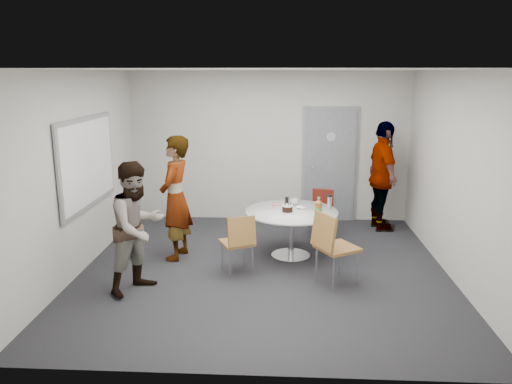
# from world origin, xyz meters

# --- Properties ---
(floor) EXTENTS (5.00, 5.00, 0.00)m
(floor) POSITION_xyz_m (0.00, 0.00, 0.00)
(floor) COLOR #242428
(floor) RESTS_ON ground
(ceiling) EXTENTS (5.00, 5.00, 0.00)m
(ceiling) POSITION_xyz_m (0.00, 0.00, 2.70)
(ceiling) COLOR silver
(ceiling) RESTS_ON wall_back
(wall_back) EXTENTS (5.00, 0.00, 5.00)m
(wall_back) POSITION_xyz_m (0.00, 2.50, 1.35)
(wall_back) COLOR beige
(wall_back) RESTS_ON floor
(wall_left) EXTENTS (0.00, 5.00, 5.00)m
(wall_left) POSITION_xyz_m (-2.50, 0.00, 1.35)
(wall_left) COLOR beige
(wall_left) RESTS_ON floor
(wall_right) EXTENTS (0.00, 5.00, 5.00)m
(wall_right) POSITION_xyz_m (2.50, 0.00, 1.35)
(wall_right) COLOR beige
(wall_right) RESTS_ON floor
(wall_front) EXTENTS (5.00, 0.00, 5.00)m
(wall_front) POSITION_xyz_m (0.00, -2.50, 1.35)
(wall_front) COLOR beige
(wall_front) RESTS_ON floor
(door) EXTENTS (1.02, 0.17, 2.12)m
(door) POSITION_xyz_m (1.10, 2.48, 1.03)
(door) COLOR slate
(door) RESTS_ON wall_back
(whiteboard) EXTENTS (0.04, 1.90, 1.25)m
(whiteboard) POSITION_xyz_m (-2.46, 0.20, 1.45)
(whiteboard) COLOR gray
(whiteboard) RESTS_ON wall_left
(table) EXTENTS (1.35, 1.35, 1.01)m
(table) POSITION_xyz_m (0.41, 0.52, 0.61)
(table) COLOR silver
(table) RESTS_ON floor
(chair_near_left) EXTENTS (0.54, 0.56, 0.84)m
(chair_near_left) POSITION_xyz_m (-0.33, -0.20, 0.51)
(chair_near_left) COLOR olive
(chair_near_left) RESTS_ON floor
(chair_near_right) EXTENTS (0.66, 0.64, 0.96)m
(chair_near_right) POSITION_xyz_m (0.87, -0.49, 0.59)
(chair_near_right) COLOR olive
(chair_near_right) RESTS_ON floor
(chair_far) EXTENTS (0.45, 0.48, 0.78)m
(chair_far) POSITION_xyz_m (0.90, 1.56, 0.47)
(chair_far) COLOR maroon
(chair_far) RESTS_ON floor
(person_main) EXTENTS (0.52, 0.71, 1.81)m
(person_main) POSITION_xyz_m (-1.29, 0.40, 0.90)
(person_main) COLOR #A5C6EA
(person_main) RESTS_ON floor
(person_left) EXTENTS (0.96, 1.01, 1.64)m
(person_left) POSITION_xyz_m (-1.52, -0.74, 0.82)
(person_left) COLOR white
(person_left) RESTS_ON floor
(person_right) EXTENTS (0.60, 1.15, 1.88)m
(person_right) POSITION_xyz_m (1.95, 1.95, 0.94)
(person_right) COLOR black
(person_right) RESTS_ON floor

